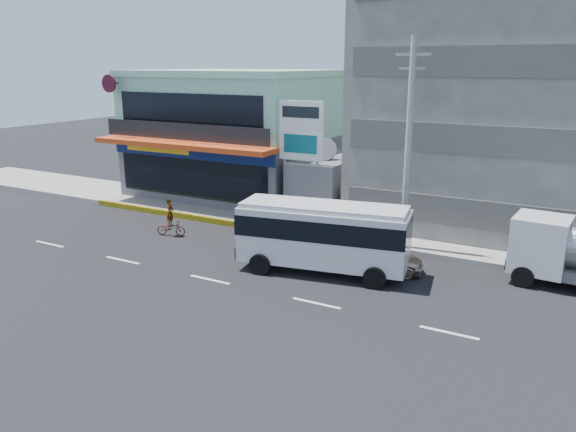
{
  "coord_description": "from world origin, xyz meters",
  "views": [
    {
      "loc": [
        13.56,
        -17.77,
        8.82
      ],
      "look_at": [
        1.84,
        3.48,
        2.2
      ],
      "focal_mm": 35.0,
      "sensor_mm": 36.0,
      "label": 1
    }
  ],
  "objects_px": {
    "shop_building": "(236,137)",
    "concrete_building": "(527,99)",
    "minibus": "(323,232)",
    "motorcycle_rider": "(171,223)",
    "sedan": "(377,257)",
    "billboard": "(301,138)",
    "utility_pole_near": "(408,146)",
    "satellite_dish": "(323,158)"
  },
  "relations": [
    {
      "from": "sedan",
      "to": "shop_building",
      "type": "bearing_deg",
      "value": 36.4
    },
    {
      "from": "concrete_building",
      "to": "minibus",
      "type": "xyz_separation_m",
      "value": [
        -6.23,
        -11.88,
        -5.18
      ]
    },
    {
      "from": "shop_building",
      "to": "utility_pole_near",
      "type": "height_order",
      "value": "utility_pole_near"
    },
    {
      "from": "shop_building",
      "to": "sedan",
      "type": "height_order",
      "value": "shop_building"
    },
    {
      "from": "shop_building",
      "to": "satellite_dish",
      "type": "xyz_separation_m",
      "value": [
        8.0,
        -2.95,
        -0.42
      ]
    },
    {
      "from": "minibus",
      "to": "sedan",
      "type": "xyz_separation_m",
      "value": [
        2.07,
        1.13,
        -1.15
      ]
    },
    {
      "from": "billboard",
      "to": "minibus",
      "type": "height_order",
      "value": "billboard"
    },
    {
      "from": "billboard",
      "to": "utility_pole_near",
      "type": "bearing_deg",
      "value": -15.48
    },
    {
      "from": "shop_building",
      "to": "concrete_building",
      "type": "distance_m",
      "value": 18.28
    },
    {
      "from": "sedan",
      "to": "motorcycle_rider",
      "type": "distance_m",
      "value": 11.42
    },
    {
      "from": "billboard",
      "to": "sedan",
      "type": "xyz_separation_m",
      "value": [
        6.33,
        -4.94,
        -4.25
      ]
    },
    {
      "from": "satellite_dish",
      "to": "sedan",
      "type": "relative_size",
      "value": 0.38
    },
    {
      "from": "concrete_building",
      "to": "satellite_dish",
      "type": "relative_size",
      "value": 10.67
    },
    {
      "from": "satellite_dish",
      "to": "billboard",
      "type": "height_order",
      "value": "billboard"
    },
    {
      "from": "motorcycle_rider",
      "to": "minibus",
      "type": "bearing_deg",
      "value": -6.21
    },
    {
      "from": "minibus",
      "to": "sedan",
      "type": "height_order",
      "value": "minibus"
    },
    {
      "from": "shop_building",
      "to": "billboard",
      "type": "distance_m",
      "value": 8.92
    },
    {
      "from": "concrete_building",
      "to": "billboard",
      "type": "bearing_deg",
      "value": -151.08
    },
    {
      "from": "concrete_building",
      "to": "satellite_dish",
      "type": "distance_m",
      "value": 11.3
    },
    {
      "from": "concrete_building",
      "to": "minibus",
      "type": "height_order",
      "value": "concrete_building"
    },
    {
      "from": "billboard",
      "to": "motorcycle_rider",
      "type": "xyz_separation_m",
      "value": [
        -5.09,
        -5.06,
        -4.27
      ]
    },
    {
      "from": "shop_building",
      "to": "billboard",
      "type": "xyz_separation_m",
      "value": [
        7.5,
        -4.75,
        0.93
      ]
    },
    {
      "from": "minibus",
      "to": "sedan",
      "type": "relative_size",
      "value": 1.92
    },
    {
      "from": "shop_building",
      "to": "utility_pole_near",
      "type": "bearing_deg",
      "value": -25.06
    },
    {
      "from": "minibus",
      "to": "sedan",
      "type": "distance_m",
      "value": 2.62
    },
    {
      "from": "billboard",
      "to": "motorcycle_rider",
      "type": "distance_m",
      "value": 8.35
    },
    {
      "from": "concrete_building",
      "to": "utility_pole_near",
      "type": "distance_m",
      "value": 8.79
    },
    {
      "from": "concrete_building",
      "to": "utility_pole_near",
      "type": "height_order",
      "value": "concrete_building"
    },
    {
      "from": "concrete_building",
      "to": "minibus",
      "type": "relative_size",
      "value": 2.11
    },
    {
      "from": "satellite_dish",
      "to": "sedan",
      "type": "bearing_deg",
      "value": -49.12
    },
    {
      "from": "satellite_dish",
      "to": "sedan",
      "type": "height_order",
      "value": "satellite_dish"
    },
    {
      "from": "concrete_building",
      "to": "sedan",
      "type": "height_order",
      "value": "concrete_building"
    },
    {
      "from": "billboard",
      "to": "motorcycle_rider",
      "type": "height_order",
      "value": "billboard"
    },
    {
      "from": "utility_pole_near",
      "to": "sedan",
      "type": "relative_size",
      "value": 2.53
    },
    {
      "from": "minibus",
      "to": "motorcycle_rider",
      "type": "height_order",
      "value": "minibus"
    },
    {
      "from": "sedan",
      "to": "motorcycle_rider",
      "type": "bearing_deg",
      "value": 71.98
    },
    {
      "from": "satellite_dish",
      "to": "motorcycle_rider",
      "type": "bearing_deg",
      "value": -129.17
    },
    {
      "from": "utility_pole_near",
      "to": "minibus",
      "type": "xyz_separation_m",
      "value": [
        -2.23,
        -4.28,
        -3.33
      ]
    },
    {
      "from": "shop_building",
      "to": "motorcycle_rider",
      "type": "relative_size",
      "value": 6.27
    },
    {
      "from": "concrete_building",
      "to": "utility_pole_near",
      "type": "relative_size",
      "value": 1.6
    },
    {
      "from": "shop_building",
      "to": "utility_pole_near",
      "type": "relative_size",
      "value": 1.24
    },
    {
      "from": "sedan",
      "to": "minibus",
      "type": "bearing_deg",
      "value": 100.18
    }
  ]
}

